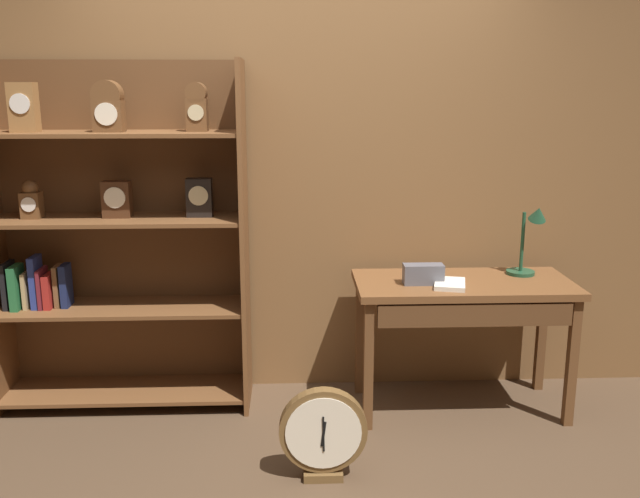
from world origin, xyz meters
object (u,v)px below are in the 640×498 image
at_px(desk_lamp, 530,239).
at_px(workbench, 464,300).
at_px(toolbox_small, 423,274).
at_px(bookshelf, 115,238).
at_px(open_repair_manual, 450,284).
at_px(round_clock_large, 323,433).

bearing_deg(desk_lamp, workbench, -162.12).
height_order(workbench, toolbox_small, toolbox_small).
bearing_deg(workbench, bookshelf, 174.10).
bearing_deg(workbench, open_repair_manual, -143.13).
distance_m(workbench, toolbox_small, 0.28).
xyz_separation_m(workbench, open_repair_manual, (-0.10, -0.08, 0.11)).
bearing_deg(toolbox_small, desk_lamp, 13.40).
distance_m(workbench, open_repair_manual, 0.17).
height_order(bookshelf, toolbox_small, bookshelf).
distance_m(workbench, round_clock_large, 1.14).
height_order(workbench, round_clock_large, workbench).
relative_size(toolbox_small, open_repair_manual, 0.99).
distance_m(desk_lamp, toolbox_small, 0.66).
bearing_deg(bookshelf, round_clock_large, -38.07).
distance_m(open_repair_manual, round_clock_large, 1.08).
bearing_deg(round_clock_large, open_repair_manual, 40.45).
relative_size(bookshelf, workbench, 1.63).
bearing_deg(workbench, round_clock_large, -139.98).
relative_size(desk_lamp, round_clock_large, 0.92).
xyz_separation_m(open_repair_manual, round_clock_large, (-0.71, -0.60, -0.54)).
distance_m(bookshelf, toolbox_small, 1.72).
bearing_deg(round_clock_large, bookshelf, 141.93).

